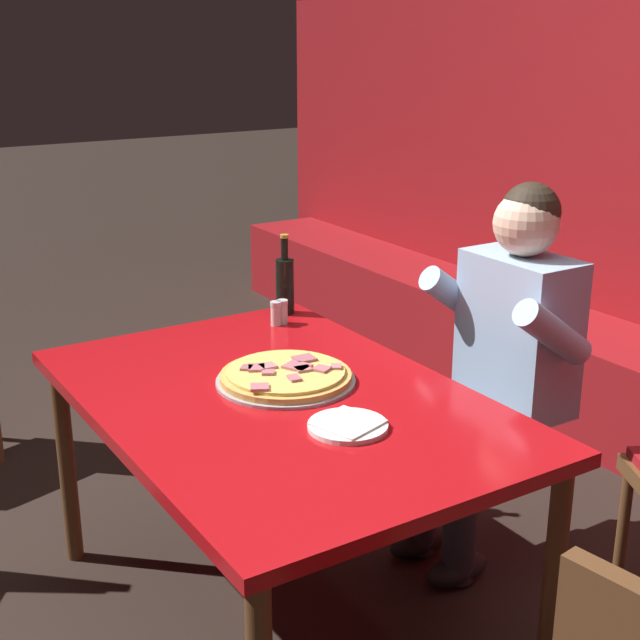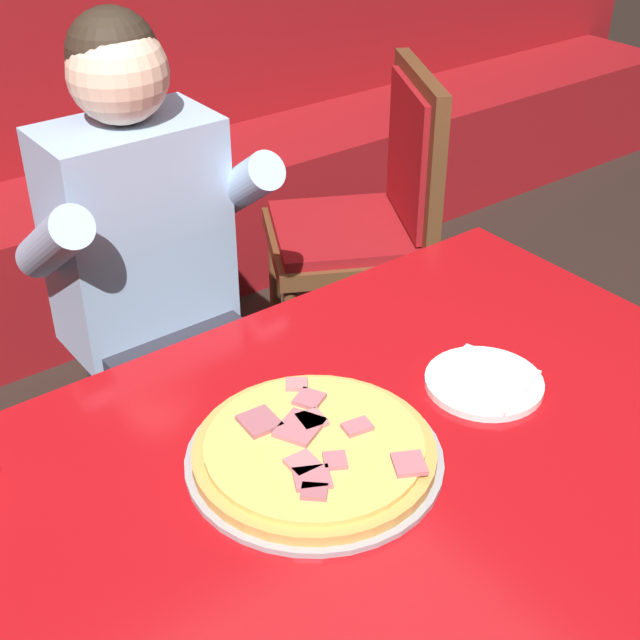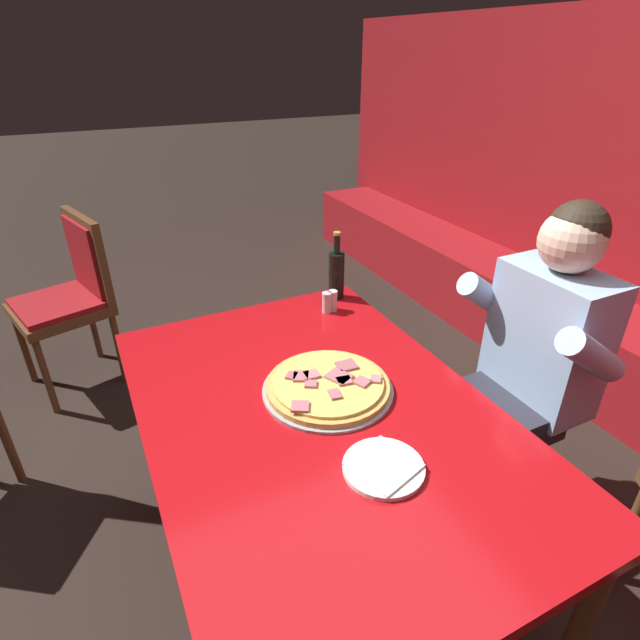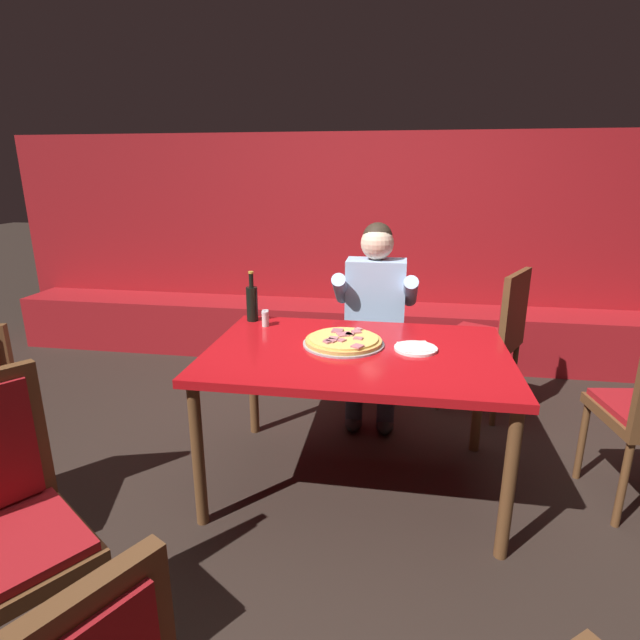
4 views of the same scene
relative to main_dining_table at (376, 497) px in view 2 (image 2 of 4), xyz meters
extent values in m
cube|color=maroon|center=(0.00, 1.86, -0.44)|extent=(6.46, 0.48, 0.46)
cylinder|color=brown|center=(0.67, 0.43, -0.32)|extent=(0.06, 0.06, 0.70)
cube|color=#B20F14|center=(0.00, 0.00, 0.05)|extent=(1.46, 0.99, 0.04)
cylinder|color=#9E9EA3|center=(-0.07, 0.07, 0.07)|extent=(0.41, 0.41, 0.01)
cylinder|color=gold|center=(-0.07, 0.07, 0.09)|extent=(0.39, 0.39, 0.02)
cylinder|color=#E5BC5B|center=(-0.07, 0.07, 0.10)|extent=(0.35, 0.35, 0.01)
cube|color=#B76670|center=(-0.13, 0.00, 0.11)|extent=(0.07, 0.07, 0.01)
cube|color=#C6757A|center=(-0.05, 0.11, 0.11)|extent=(0.05, 0.05, 0.01)
cube|color=#B76670|center=(-0.02, 0.16, 0.11)|extent=(0.06, 0.06, 0.01)
cube|color=#B76670|center=(-0.08, 0.01, 0.11)|extent=(0.05, 0.05, 0.01)
cube|color=#C6757A|center=(-0.12, 0.03, 0.11)|extent=(0.05, 0.05, 0.01)
cube|color=#B76670|center=(0.00, 0.05, 0.11)|extent=(0.05, 0.04, 0.01)
cube|color=#A85B66|center=(-0.14, -0.02, 0.11)|extent=(0.05, 0.05, 0.01)
cube|color=#A85B66|center=(-0.12, 0.16, 0.11)|extent=(0.06, 0.07, 0.01)
cube|color=#B76670|center=(0.01, -0.06, 0.11)|extent=(0.07, 0.07, 0.01)
cube|color=#C6757A|center=(-0.01, 0.20, 0.11)|extent=(0.05, 0.05, 0.01)
cube|color=#B76670|center=(-0.07, 0.11, 0.11)|extent=(0.09, 0.09, 0.01)
cylinder|color=white|center=(0.28, 0.04, 0.08)|extent=(0.21, 0.21, 0.01)
cube|color=white|center=(0.28, 0.04, 0.09)|extent=(0.19, 0.19, 0.01)
ellipsoid|color=black|center=(-0.06, 0.58, -0.63)|extent=(0.11, 0.24, 0.09)
ellipsoid|color=black|center=(0.14, 0.58, -0.63)|extent=(0.11, 0.24, 0.09)
cylinder|color=#282833|center=(-0.06, 0.58, -0.44)|extent=(0.11, 0.11, 0.43)
cylinder|color=#282833|center=(0.14, 0.58, -0.44)|extent=(0.11, 0.11, 0.43)
cube|color=#282833|center=(0.04, 0.68, -0.16)|extent=(0.34, 0.40, 0.12)
cube|color=#9EBCE0|center=(0.04, 0.88, 0.11)|extent=(0.38, 0.22, 0.52)
cylinder|color=#9EBCE0|center=(-0.18, 0.80, 0.19)|extent=(0.09, 0.30, 0.25)
cylinder|color=#9EBCE0|center=(0.26, 0.80, 0.19)|extent=(0.09, 0.30, 0.25)
sphere|color=beige|center=(0.04, 0.88, 0.47)|extent=(0.21, 0.21, 0.21)
sphere|color=#2D2319|center=(0.04, 0.90, 0.51)|extent=(0.19, 0.19, 0.19)
cylinder|color=brown|center=(0.67, 1.27, -0.45)|extent=(0.04, 0.04, 0.46)
cylinder|color=brown|center=(0.49, 0.93, -0.45)|extent=(0.04, 0.04, 0.46)
cylinder|color=brown|center=(1.00, 1.09, -0.45)|extent=(0.04, 0.04, 0.46)
cylinder|color=brown|center=(0.83, 0.76, -0.45)|extent=(0.04, 0.04, 0.46)
cube|color=brown|center=(0.75, 1.01, -0.19)|extent=(0.59, 0.59, 0.05)
cube|color=maroon|center=(0.75, 1.01, -0.15)|extent=(0.55, 0.55, 0.03)
cube|color=brown|center=(0.92, 0.92, 0.07)|extent=(0.24, 0.41, 0.47)
cube|color=maroon|center=(0.90, 0.93, 0.07)|extent=(0.19, 0.33, 0.40)
camera|label=1|loc=(2.02, -1.14, 1.06)|focal=50.00mm
camera|label=2|loc=(-0.71, -0.79, 1.02)|focal=50.00mm
camera|label=3|loc=(1.05, -0.51, 1.02)|focal=28.00mm
camera|label=4|loc=(0.19, -2.29, 0.91)|focal=28.00mm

